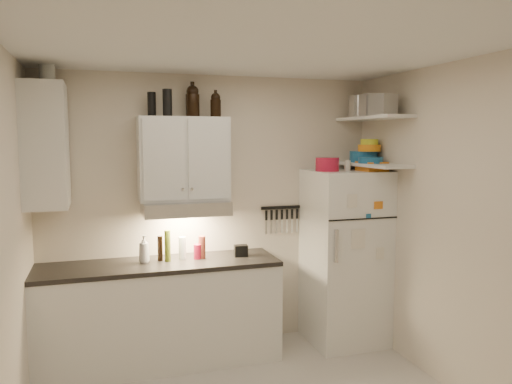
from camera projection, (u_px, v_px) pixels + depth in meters
name	position (u px, v px, depth m)	size (l,w,h in m)	color
ceiling	(261.00, 45.00, 3.24)	(3.20, 3.00, 0.02)	white
back_wall	(212.00, 212.00, 4.81)	(3.20, 0.02, 2.60)	beige
right_wall	(458.00, 230.00, 3.86)	(0.02, 3.00, 2.60)	beige
base_cabinet	(160.00, 315.00, 4.44)	(2.10, 0.60, 0.88)	white
countertop	(159.00, 265.00, 4.39)	(2.10, 0.62, 0.04)	black
upper_cabinet	(183.00, 159.00, 4.50)	(0.80, 0.33, 0.75)	white
side_cabinet	(46.00, 146.00, 4.02)	(0.33, 0.55, 1.00)	white
range_hood	(185.00, 207.00, 4.48)	(0.76, 0.46, 0.12)	silver
fridge	(345.00, 257.00, 4.90)	(0.70, 0.68, 1.70)	white
shelf_hi	(373.00, 118.00, 4.69)	(0.30, 0.95, 0.03)	white
shelf_lo	(372.00, 165.00, 4.74)	(0.30, 0.95, 0.03)	white
knife_strip	(281.00, 207.00, 4.99)	(0.42, 0.02, 0.03)	black
dutch_oven	(327.00, 164.00, 4.72)	(0.22, 0.22, 0.13)	#AA1331
book_stack	(372.00, 166.00, 4.74)	(0.21, 0.27, 0.09)	orange
spice_jar	(347.00, 166.00, 4.81)	(0.06, 0.06, 0.10)	silver
stock_pot	(363.00, 107.00, 4.96)	(0.30, 0.30, 0.21)	silver
tin_a	(372.00, 105.00, 4.58)	(0.20, 0.18, 0.20)	#AAAAAD
tin_b	(383.00, 105.00, 4.42)	(0.18, 0.18, 0.18)	#AAAAAD
bowl_teal	(363.00, 157.00, 4.92)	(0.27, 0.27, 0.11)	#19598A
bowl_orange	(369.00, 148.00, 4.83)	(0.22, 0.22, 0.07)	orange
bowl_yellow	(369.00, 142.00, 4.83)	(0.17, 0.17, 0.05)	gold
plates	(371.00, 160.00, 4.70)	(0.23, 0.23, 0.06)	#19598A
growler_a	(193.00, 101.00, 4.51)	(0.12, 0.12, 0.29)	black
growler_b	(216.00, 105.00, 4.54)	(0.10, 0.10, 0.23)	black
thermos_a	(167.00, 103.00, 4.33)	(0.08, 0.08, 0.23)	black
thermos_b	(152.00, 104.00, 4.40)	(0.07, 0.07, 0.21)	black
side_jar	(47.00, 73.00, 4.02)	(0.12, 0.12, 0.16)	silver
soap_bottle	(144.00, 248.00, 4.36)	(0.10, 0.11, 0.27)	white
pepper_mill	(202.00, 247.00, 4.53)	(0.06, 0.06, 0.21)	maroon
oil_bottle	(168.00, 246.00, 4.42)	(0.05, 0.05, 0.28)	#515F17
vinegar_bottle	(160.00, 248.00, 4.45)	(0.05, 0.05, 0.22)	black
clear_bottle	(182.00, 248.00, 4.52)	(0.07, 0.07, 0.20)	silver
red_jar	(197.00, 252.00, 4.51)	(0.07, 0.07, 0.13)	#AA1331
caddy	(241.00, 251.00, 4.62)	(0.12, 0.09, 0.10)	black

